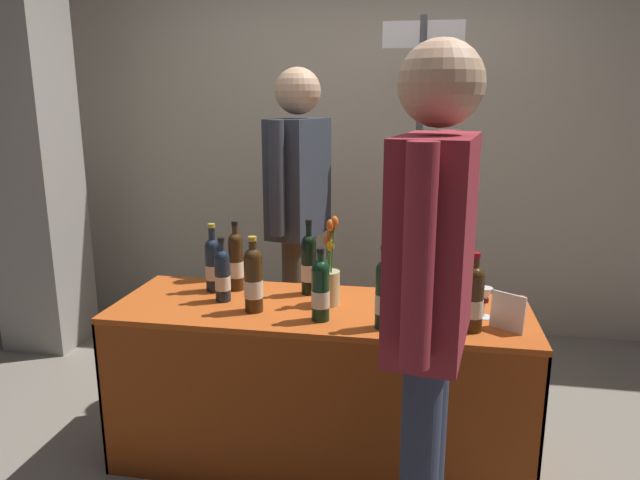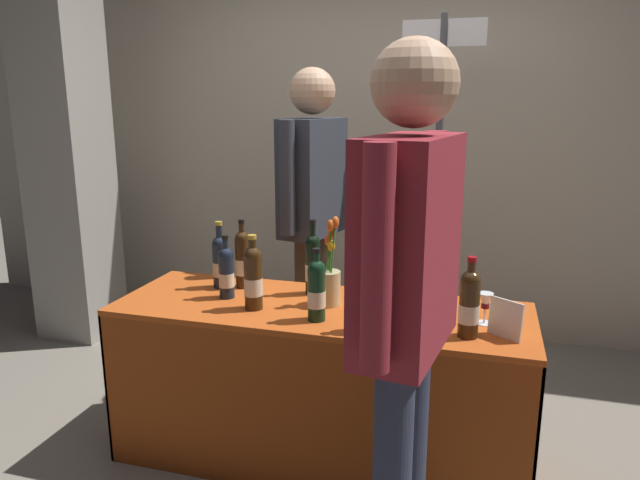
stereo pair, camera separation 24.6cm
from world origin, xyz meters
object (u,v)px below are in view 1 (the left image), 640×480
(tasting_table, at_px, (320,355))
(booth_signpost, at_px, (418,166))
(concrete_pillar, at_px, (24,80))
(flower_vase, at_px, (328,280))
(taster_foreground_right, at_px, (432,280))
(display_bottle_0, at_px, (321,289))
(wine_glass_near_vendor, at_px, (485,297))
(featured_wine_bottle, at_px, (309,264))
(wine_glass_mid, at_px, (423,298))
(vendor_presenter, at_px, (299,200))

(tasting_table, relative_size, booth_signpost, 0.87)
(concrete_pillar, xyz_separation_m, flower_vase, (2.07, -0.95, -0.89))
(flower_vase, height_order, taster_foreground_right, taster_foreground_right)
(tasting_table, relative_size, display_bottle_0, 5.98)
(tasting_table, relative_size, wine_glass_near_vendor, 14.05)
(concrete_pillar, height_order, tasting_table, concrete_pillar)
(featured_wine_bottle, distance_m, wine_glass_mid, 0.58)
(concrete_pillar, bearing_deg, tasting_table, -25.66)
(wine_glass_near_vendor, xyz_separation_m, wine_glass_mid, (-0.25, -0.08, 0.01))
(tasting_table, xyz_separation_m, booth_signpost, (0.39, 1.11, 0.73))
(flower_vase, xyz_separation_m, taster_foreground_right, (0.43, -0.71, 0.24))
(concrete_pillar, distance_m, booth_signpost, 2.49)
(wine_glass_mid, distance_m, flower_vase, 0.43)
(featured_wine_bottle, height_order, vendor_presenter, vendor_presenter)
(tasting_table, relative_size, taster_foreground_right, 1.02)
(concrete_pillar, xyz_separation_m, wine_glass_mid, (2.48, -1.07, -0.91))
(flower_vase, xyz_separation_m, vendor_presenter, (-0.27, 0.67, 0.24))
(flower_vase, height_order, booth_signpost, booth_signpost)
(tasting_table, bearing_deg, taster_foreground_right, -55.66)
(display_bottle_0, height_order, vendor_presenter, vendor_presenter)
(featured_wine_bottle, height_order, wine_glass_near_vendor, featured_wine_bottle)
(wine_glass_near_vendor, relative_size, flower_vase, 0.32)
(concrete_pillar, xyz_separation_m, display_bottle_0, (2.07, -1.14, -0.87))
(featured_wine_bottle, height_order, wine_glass_mid, featured_wine_bottle)
(flower_vase, xyz_separation_m, booth_signpost, (0.36, 1.08, 0.39))
(tasting_table, distance_m, vendor_presenter, 0.94)
(taster_foreground_right, height_order, booth_signpost, booth_signpost)
(concrete_pillar, bearing_deg, display_bottle_0, -28.77)
(wine_glass_near_vendor, bearing_deg, wine_glass_mid, -163.02)
(tasting_table, bearing_deg, featured_wine_bottle, 116.40)
(concrete_pillar, xyz_separation_m, taster_foreground_right, (2.50, -1.66, -0.65))
(display_bottle_0, bearing_deg, concrete_pillar, 151.23)
(featured_wine_bottle, relative_size, vendor_presenter, 0.20)
(wine_glass_mid, bearing_deg, booth_signpost, 92.37)
(featured_wine_bottle, relative_size, taster_foreground_right, 0.20)
(featured_wine_bottle, xyz_separation_m, wine_glass_near_vendor, (0.77, -0.17, -0.06))
(wine_glass_mid, distance_m, vendor_presenter, 1.07)
(vendor_presenter, height_order, taster_foreground_right, vendor_presenter)
(concrete_pillar, xyz_separation_m, featured_wine_bottle, (1.96, -0.82, -0.86))
(concrete_pillar, distance_m, vendor_presenter, 1.93)
(tasting_table, height_order, display_bottle_0, display_bottle_0)
(featured_wine_bottle, bearing_deg, concrete_pillar, 157.37)
(wine_glass_mid, xyz_separation_m, vendor_presenter, (-0.68, 0.79, 0.26))
(concrete_pillar, distance_m, flower_vase, 2.45)
(concrete_pillar, height_order, flower_vase, concrete_pillar)
(taster_foreground_right, distance_m, booth_signpost, 1.79)
(wine_glass_mid, height_order, taster_foreground_right, taster_foreground_right)
(display_bottle_0, distance_m, flower_vase, 0.19)
(vendor_presenter, xyz_separation_m, booth_signpost, (0.63, 0.41, 0.15))
(wine_glass_near_vendor, height_order, taster_foreground_right, taster_foreground_right)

